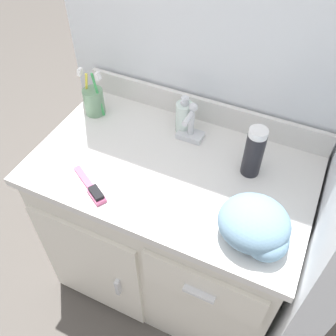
{
  "coord_description": "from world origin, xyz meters",
  "views": [
    {
      "loc": [
        0.34,
        -0.75,
        1.62
      ],
      "look_at": [
        0.0,
        -0.03,
        0.75
      ],
      "focal_mm": 40.0,
      "sensor_mm": 36.0,
      "label": 1
    }
  ],
  "objects_px": {
    "soap_dispenser": "(184,117)",
    "hand_towel": "(257,227)",
    "shaving_cream_can": "(254,152)",
    "hairbrush": "(92,189)",
    "toothbrush_cup": "(94,101)"
  },
  "relations": [
    {
      "from": "soap_dispenser",
      "to": "hand_towel",
      "type": "distance_m",
      "value": 0.48
    },
    {
      "from": "shaving_cream_can",
      "to": "hand_towel",
      "type": "bearing_deg",
      "value": -70.71
    },
    {
      "from": "shaving_cream_can",
      "to": "hairbrush",
      "type": "relative_size",
      "value": 1.07
    },
    {
      "from": "toothbrush_cup",
      "to": "soap_dispenser",
      "type": "relative_size",
      "value": 1.27
    },
    {
      "from": "shaving_cream_can",
      "to": "soap_dispenser",
      "type": "bearing_deg",
      "value": 160.9
    },
    {
      "from": "soap_dispenser",
      "to": "hand_towel",
      "type": "height_order",
      "value": "soap_dispenser"
    },
    {
      "from": "toothbrush_cup",
      "to": "hand_towel",
      "type": "bearing_deg",
      "value": -22.12
    },
    {
      "from": "shaving_cream_can",
      "to": "hand_towel",
      "type": "relative_size",
      "value": 0.88
    },
    {
      "from": "toothbrush_cup",
      "to": "shaving_cream_can",
      "type": "relative_size",
      "value": 1.06
    },
    {
      "from": "toothbrush_cup",
      "to": "hairbrush",
      "type": "bearing_deg",
      "value": -58.69
    },
    {
      "from": "soap_dispenser",
      "to": "shaving_cream_can",
      "type": "xyz_separation_m",
      "value": [
        0.27,
        -0.09,
        0.03
      ]
    },
    {
      "from": "toothbrush_cup",
      "to": "soap_dispenser",
      "type": "bearing_deg",
      "value": 7.93
    },
    {
      "from": "shaving_cream_can",
      "to": "hairbrush",
      "type": "xyz_separation_m",
      "value": [
        -0.41,
        -0.28,
        -0.08
      ]
    },
    {
      "from": "toothbrush_cup",
      "to": "soap_dispenser",
      "type": "height_order",
      "value": "toothbrush_cup"
    },
    {
      "from": "soap_dispenser",
      "to": "hairbrush",
      "type": "xyz_separation_m",
      "value": [
        -0.14,
        -0.38,
        -0.05
      ]
    }
  ]
}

